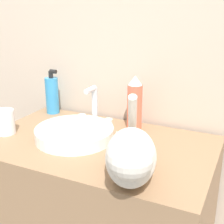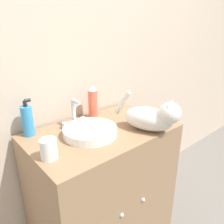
{
  "view_description": "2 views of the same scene",
  "coord_description": "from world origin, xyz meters",
  "px_view_note": "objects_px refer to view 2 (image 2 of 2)",
  "views": [
    {
      "loc": [
        0.49,
        -0.64,
        1.29
      ],
      "look_at": [
        0.08,
        0.21,
        0.96
      ],
      "focal_mm": 50.0,
      "sensor_mm": 36.0,
      "label": 1
    },
    {
      "loc": [
        -0.68,
        -0.62,
        1.35
      ],
      "look_at": [
        0.04,
        0.22,
        0.93
      ],
      "focal_mm": 35.0,
      "sensor_mm": 36.0,
      "label": 2
    }
  ],
  "objects_px": {
    "cat": "(152,117)",
    "spray_bottle": "(93,102)",
    "soap_bottle": "(28,120)",
    "cup": "(49,149)"
  },
  "relations": [
    {
      "from": "cat",
      "to": "spray_bottle",
      "type": "relative_size",
      "value": 1.8
    },
    {
      "from": "cat",
      "to": "cup",
      "type": "bearing_deg",
      "value": -121.88
    },
    {
      "from": "soap_bottle",
      "to": "spray_bottle",
      "type": "height_order",
      "value": "spray_bottle"
    },
    {
      "from": "cat",
      "to": "soap_bottle",
      "type": "height_order",
      "value": "cat"
    },
    {
      "from": "spray_bottle",
      "to": "cup",
      "type": "bearing_deg",
      "value": -148.8
    },
    {
      "from": "soap_bottle",
      "to": "spray_bottle",
      "type": "xyz_separation_m",
      "value": [
        0.41,
        -0.02,
        0.02
      ]
    },
    {
      "from": "soap_bottle",
      "to": "cup",
      "type": "bearing_deg",
      "value": -94.09
    },
    {
      "from": "cat",
      "to": "soap_bottle",
      "type": "distance_m",
      "value": 0.67
    },
    {
      "from": "cat",
      "to": "spray_bottle",
      "type": "xyz_separation_m",
      "value": [
        -0.13,
        0.37,
        0.02
      ]
    },
    {
      "from": "soap_bottle",
      "to": "spray_bottle",
      "type": "bearing_deg",
      "value": -3.0
    }
  ]
}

